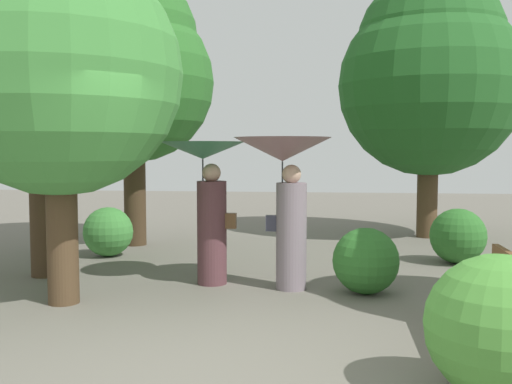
{
  "coord_description": "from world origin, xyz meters",
  "views": [
    {
      "loc": [
        0.91,
        -4.29,
        1.76
      ],
      "look_at": [
        0.0,
        3.61,
        1.19
      ],
      "focal_mm": 40.39,
      "sensor_mm": 36.0,
      "label": 1
    }
  ],
  "objects_px": {
    "person_left": "(207,185)",
    "tree_mid_left": "(133,68)",
    "tree_near_left": "(40,36)",
    "tree_near_right": "(430,72)",
    "park_bench": "(499,293)",
    "person_right": "(285,176)",
    "tree_far_back": "(58,52)"
  },
  "relations": [
    {
      "from": "person_left",
      "to": "tree_far_back",
      "type": "distance_m",
      "value": 2.42
    },
    {
      "from": "person_left",
      "to": "tree_near_right",
      "type": "relative_size",
      "value": 0.35
    },
    {
      "from": "person_left",
      "to": "tree_far_back",
      "type": "height_order",
      "value": "tree_far_back"
    },
    {
      "from": "person_right",
      "to": "tree_far_back",
      "type": "height_order",
      "value": "tree_far_back"
    },
    {
      "from": "park_bench",
      "to": "tree_near_left",
      "type": "xyz_separation_m",
      "value": [
        -5.4,
        2.42,
        2.82
      ]
    },
    {
      "from": "tree_near_left",
      "to": "tree_mid_left",
      "type": "distance_m",
      "value": 2.75
    },
    {
      "from": "park_bench",
      "to": "tree_mid_left",
      "type": "distance_m",
      "value": 7.69
    },
    {
      "from": "tree_near_left",
      "to": "tree_far_back",
      "type": "height_order",
      "value": "tree_near_left"
    },
    {
      "from": "person_right",
      "to": "tree_mid_left",
      "type": "bearing_deg",
      "value": 45.25
    },
    {
      "from": "tree_near_left",
      "to": "tree_mid_left",
      "type": "xyz_separation_m",
      "value": [
        0.39,
        2.72,
        -0.05
      ]
    },
    {
      "from": "tree_near_left",
      "to": "tree_near_right",
      "type": "distance_m",
      "value": 7.38
    },
    {
      "from": "tree_mid_left",
      "to": "tree_far_back",
      "type": "xyz_separation_m",
      "value": [
        0.51,
        -4.09,
        -0.42
      ]
    },
    {
      "from": "park_bench",
      "to": "tree_far_back",
      "type": "distance_m",
      "value": 5.19
    },
    {
      "from": "person_left",
      "to": "tree_near_left",
      "type": "distance_m",
      "value": 3.11
    },
    {
      "from": "tree_near_left",
      "to": "tree_mid_left",
      "type": "bearing_deg",
      "value": 81.79
    },
    {
      "from": "tree_near_left",
      "to": "park_bench",
      "type": "bearing_deg",
      "value": -24.16
    },
    {
      "from": "tree_near_left",
      "to": "tree_mid_left",
      "type": "height_order",
      "value": "tree_near_left"
    },
    {
      "from": "tree_mid_left",
      "to": "person_left",
      "type": "bearing_deg",
      "value": -56.21
    },
    {
      "from": "tree_mid_left",
      "to": "tree_far_back",
      "type": "distance_m",
      "value": 4.14
    },
    {
      "from": "park_bench",
      "to": "tree_near_right",
      "type": "bearing_deg",
      "value": 176.44
    },
    {
      "from": "person_left",
      "to": "tree_far_back",
      "type": "relative_size",
      "value": 0.42
    },
    {
      "from": "tree_near_right",
      "to": "tree_far_back",
      "type": "distance_m",
      "value": 7.65
    },
    {
      "from": "person_right",
      "to": "tree_mid_left",
      "type": "distance_m",
      "value": 4.68
    },
    {
      "from": "park_bench",
      "to": "tree_near_left",
      "type": "height_order",
      "value": "tree_near_left"
    },
    {
      "from": "tree_far_back",
      "to": "person_left",
      "type": "bearing_deg",
      "value": 38.67
    },
    {
      "from": "person_right",
      "to": "park_bench",
      "type": "bearing_deg",
      "value": -134.4
    },
    {
      "from": "person_right",
      "to": "tree_near_left",
      "type": "xyz_separation_m",
      "value": [
        -3.39,
        0.37,
        1.89
      ]
    },
    {
      "from": "tree_mid_left",
      "to": "tree_far_back",
      "type": "relative_size",
      "value": 1.13
    },
    {
      "from": "person_left",
      "to": "person_right",
      "type": "bearing_deg",
      "value": -97.91
    },
    {
      "from": "person_left",
      "to": "tree_near_left",
      "type": "bearing_deg",
      "value": 86.09
    },
    {
      "from": "person_left",
      "to": "tree_mid_left",
      "type": "distance_m",
      "value": 4.03
    },
    {
      "from": "person_right",
      "to": "park_bench",
      "type": "height_order",
      "value": "person_right"
    }
  ]
}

